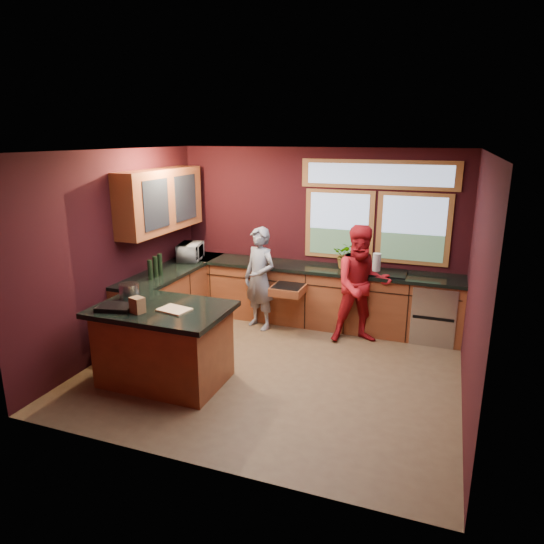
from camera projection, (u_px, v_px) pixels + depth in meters
The scene contains 14 objects.
floor at pixel (273, 369), 6.17m from camera, with size 4.50×4.50×0.00m, color brown.
room_shell at pixel (238, 222), 6.17m from camera, with size 4.52×4.02×2.71m.
back_counter at pixel (323, 296), 7.51m from camera, with size 4.50×0.64×0.93m.
left_counter at pixel (174, 297), 7.46m from camera, with size 0.64×2.30×0.93m.
island at pixel (164, 344), 5.75m from camera, with size 1.55×1.05×0.95m.
person_grey at pixel (260, 279), 7.31m from camera, with size 0.57×0.37×1.57m, color slate.
person_red at pixel (362, 285), 6.79m from camera, with size 0.82×0.64×1.69m, color #A51319.
microwave at pixel (190, 252), 7.77m from camera, with size 0.50×0.34×0.27m, color #999999.
potted_plant at pixel (346, 255), 7.27m from camera, with size 0.36×0.31×0.40m, color #999999.
paper_towel at pixel (377, 263), 7.09m from camera, with size 0.12×0.12×0.28m, color silver.
cutting_board at pixel (174, 310), 5.51m from camera, with size 0.35×0.25×0.02m, color tan.
stock_pot at pixel (129, 291), 5.92m from camera, with size 0.24×0.24×0.18m, color #AEAEB3.
paper_bag at pixel (137, 305), 5.42m from camera, with size 0.15×0.12×0.18m, color brown.
black_tray at pixel (116, 307), 5.54m from camera, with size 0.40×0.28×0.05m, color black.
Camera 1 is at (1.92, -5.27, 2.86)m, focal length 32.00 mm.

